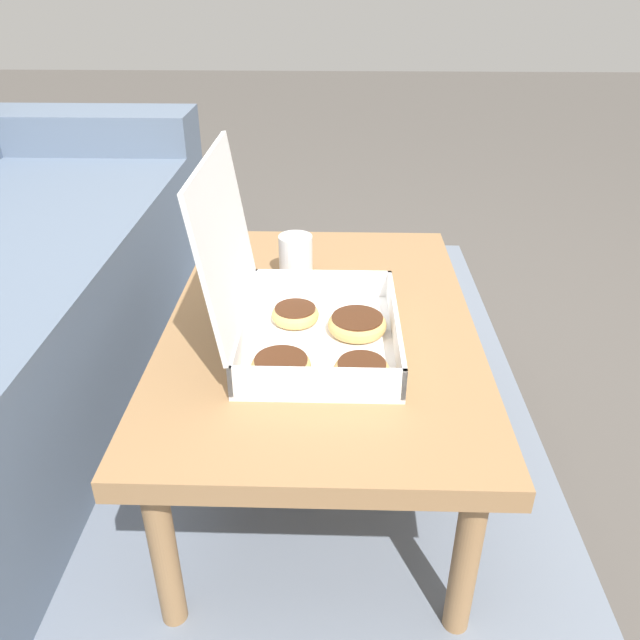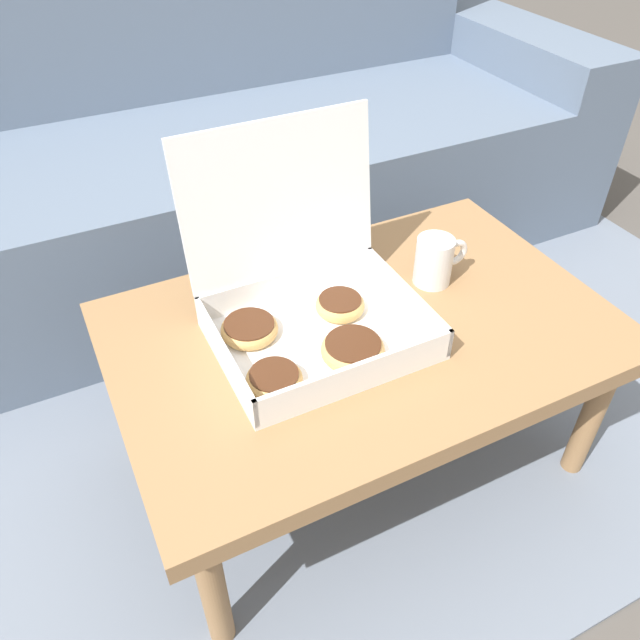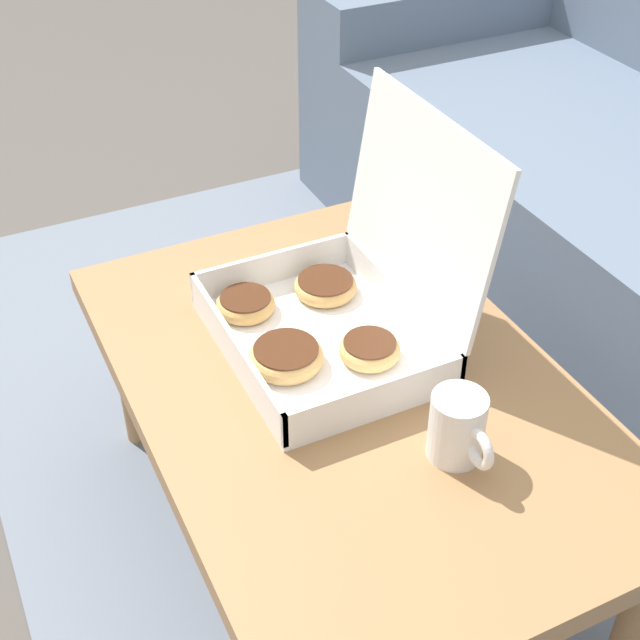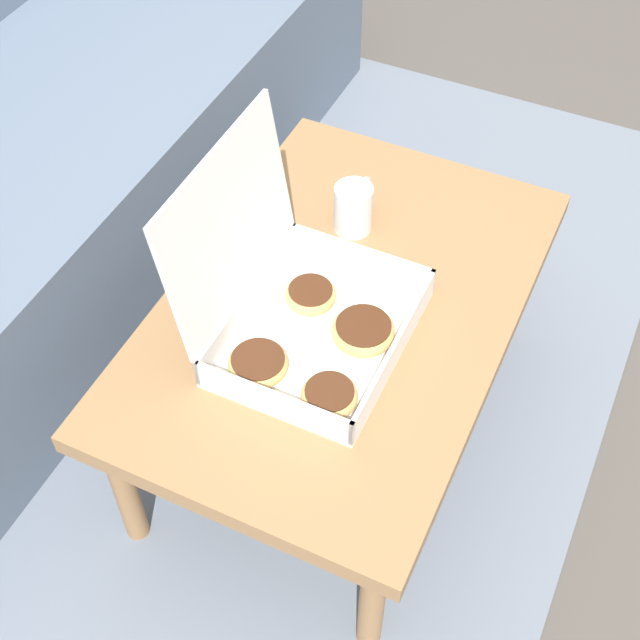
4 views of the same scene
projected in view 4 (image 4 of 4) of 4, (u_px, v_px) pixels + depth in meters
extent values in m
plane|color=#514C47|center=(287.00, 401.00, 1.94)|extent=(12.00, 12.00, 0.00)
cube|color=slate|center=(169.00, 353.00, 2.02)|extent=(2.52, 1.89, 0.01)
cube|color=slate|center=(17.00, 239.00, 1.96)|extent=(1.92, 0.62, 0.44)
cube|color=#997047|center=(341.00, 310.00, 1.63)|extent=(0.93, 0.61, 0.04)
cylinder|color=#997047|center=(372.00, 598.00, 1.47)|extent=(0.04, 0.04, 0.34)
cylinder|color=#997047|center=(516.00, 277.00, 1.95)|extent=(0.04, 0.04, 0.34)
cylinder|color=#997047|center=(125.00, 488.00, 1.61)|extent=(0.04, 0.04, 0.34)
cylinder|color=#997047|center=(316.00, 213.00, 2.08)|extent=(0.04, 0.04, 0.34)
cube|color=white|center=(320.00, 337.00, 1.56)|extent=(0.37, 0.29, 0.01)
cube|color=white|center=(395.00, 352.00, 1.50)|extent=(0.37, 0.01, 0.06)
cube|color=white|center=(249.00, 300.00, 1.57)|extent=(0.37, 0.01, 0.06)
cube|color=white|center=(273.00, 402.00, 1.43)|extent=(0.01, 0.29, 0.06)
cube|color=white|center=(361.00, 258.00, 1.64)|extent=(0.01, 0.29, 0.06)
cube|color=white|center=(229.00, 225.00, 1.45)|extent=(0.37, 0.05, 0.28)
torus|color=tan|center=(363.00, 331.00, 1.54)|extent=(0.11, 0.11, 0.03)
cylinder|color=#472614|center=(363.00, 328.00, 1.53)|extent=(0.10, 0.10, 0.01)
torus|color=tan|center=(311.00, 295.00, 1.60)|extent=(0.09, 0.09, 0.03)
cylinder|color=#472614|center=(311.00, 292.00, 1.59)|extent=(0.08, 0.08, 0.01)
torus|color=tan|center=(258.00, 364.00, 1.50)|extent=(0.10, 0.10, 0.03)
cylinder|color=#472614|center=(258.00, 361.00, 1.49)|extent=(0.09, 0.09, 0.01)
torus|color=tan|center=(329.00, 396.00, 1.45)|extent=(0.09, 0.09, 0.03)
cylinder|color=#472614|center=(330.00, 393.00, 1.45)|extent=(0.08, 0.08, 0.01)
cylinder|color=white|center=(353.00, 208.00, 1.71)|extent=(0.07, 0.07, 0.10)
torus|color=white|center=(364.00, 191.00, 1.73)|extent=(0.06, 0.01, 0.06)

